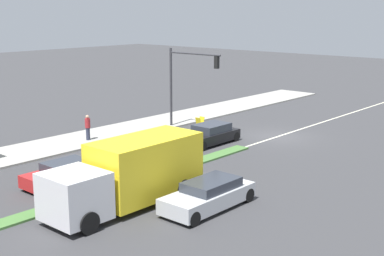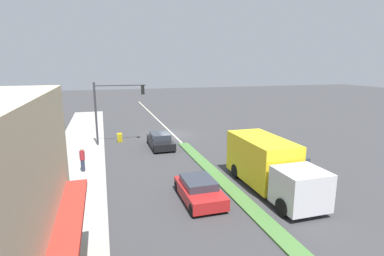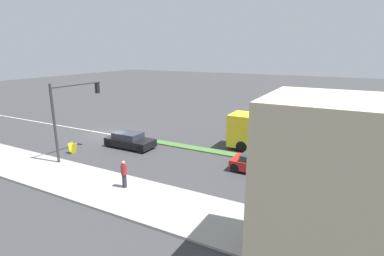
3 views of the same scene
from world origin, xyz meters
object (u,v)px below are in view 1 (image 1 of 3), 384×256
(warning_aframe_sign, at_px, (200,123))
(suv_black, at_px, (210,134))
(sedan_silver, at_px, (209,195))
(hatchback_red, at_px, (65,174))
(traffic_signal_main, at_px, (186,75))
(pedestrian, at_px, (88,127))
(delivery_truck, at_px, (130,173))

(warning_aframe_sign, relative_size, suv_black, 0.20)
(sedan_silver, bearing_deg, warning_aframe_sign, -48.07)
(hatchback_red, height_order, sedan_silver, sedan_silver)
(sedan_silver, bearing_deg, traffic_signal_main, -44.33)
(pedestrian, relative_size, hatchback_red, 0.43)
(hatchback_red, relative_size, suv_black, 0.93)
(pedestrian, distance_m, hatchback_red, 8.85)
(traffic_signal_main, distance_m, suv_black, 5.52)
(traffic_signal_main, height_order, pedestrian, traffic_signal_main)
(suv_black, bearing_deg, warning_aframe_sign, -41.10)
(traffic_signal_main, bearing_deg, sedan_silver, 135.67)
(warning_aframe_sign, height_order, suv_black, suv_black)
(pedestrian, bearing_deg, warning_aframe_sign, -110.53)
(pedestrian, xyz_separation_m, suv_black, (-6.25, -4.82, -0.38))
(traffic_signal_main, relative_size, hatchback_red, 1.45)
(traffic_signal_main, relative_size, warning_aframe_sign, 6.69)
(pedestrian, relative_size, suv_black, 0.40)
(traffic_signal_main, height_order, warning_aframe_sign, traffic_signal_main)
(suv_black, bearing_deg, pedestrian, 37.64)
(delivery_truck, bearing_deg, warning_aframe_sign, -60.48)
(pedestrian, xyz_separation_m, warning_aframe_sign, (-2.90, -7.75, -0.56))
(traffic_signal_main, height_order, suv_black, traffic_signal_main)
(warning_aframe_sign, height_order, sedan_silver, sedan_silver)
(delivery_truck, xyz_separation_m, sedan_silver, (-2.80, -1.94, -0.86))
(delivery_truck, height_order, suv_black, delivery_truck)
(hatchback_red, bearing_deg, pedestrian, -45.00)
(pedestrian, xyz_separation_m, sedan_silver, (-13.45, 4.00, -0.37))
(traffic_signal_main, distance_m, warning_aframe_sign, 3.63)
(traffic_signal_main, relative_size, sedan_silver, 1.24)
(warning_aframe_sign, relative_size, sedan_silver, 0.19)
(traffic_signal_main, distance_m, hatchback_red, 14.09)
(traffic_signal_main, xyz_separation_m, sedan_silver, (-11.12, 10.87, -3.29))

